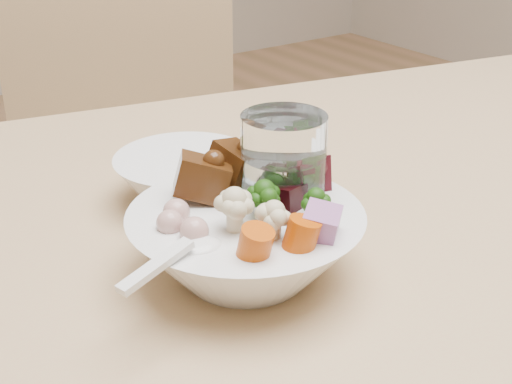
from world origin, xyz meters
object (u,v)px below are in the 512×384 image
(chair_far, at_px, (132,191))
(food_bowl, at_px, (246,238))
(side_bowl, at_px, (186,179))
(water_glass, at_px, (283,190))
(dining_table, at_px, (402,309))

(chair_far, distance_m, food_bowl, 0.76)
(food_bowl, height_order, side_bowl, food_bowl)
(food_bowl, height_order, water_glass, water_glass)
(dining_table, bearing_deg, food_bowl, 179.05)
(dining_table, xyz_separation_m, food_bowl, (-0.15, 0.03, 0.11))
(food_bowl, bearing_deg, water_glass, 18.69)
(chair_far, distance_m, side_bowl, 0.62)
(food_bowl, distance_m, water_glass, 0.06)
(dining_table, xyz_separation_m, water_glass, (-0.11, 0.05, 0.13))
(dining_table, distance_m, water_glass, 0.18)
(dining_table, relative_size, chair_far, 1.94)
(side_bowl, bearing_deg, water_glass, -80.68)
(food_bowl, bearing_deg, dining_table, -12.59)
(chair_far, bearing_deg, food_bowl, -84.75)
(chair_far, height_order, side_bowl, chair_far)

